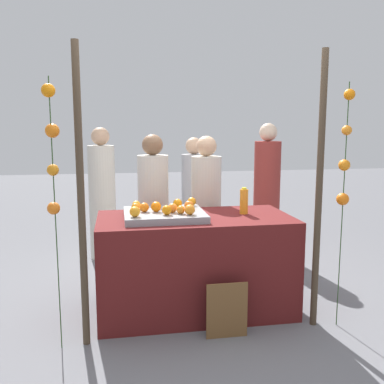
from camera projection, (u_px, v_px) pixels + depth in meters
name	position (u px, v px, depth m)	size (l,w,h in m)	color
ground_plane	(195.00, 309.00, 3.94)	(24.00, 24.00, 0.00)	slate
stall_counter	(195.00, 264.00, 3.87)	(1.73, 0.87, 0.88)	#5B1919
orange_tray	(164.00, 215.00, 3.73)	(0.70, 0.61, 0.06)	gray
orange_0	(156.00, 207.00, 3.70)	(0.09, 0.09, 0.09)	orange
orange_1	(192.00, 202.00, 3.99)	(0.08, 0.08, 0.08)	orange
orange_2	(167.00, 210.00, 3.57)	(0.08, 0.08, 0.08)	orange
orange_3	(136.00, 205.00, 3.81)	(0.08, 0.08, 0.08)	orange
orange_4	(181.00, 210.00, 3.62)	(0.07, 0.07, 0.07)	orange
orange_5	(144.00, 207.00, 3.70)	(0.08, 0.08, 0.08)	orange
orange_6	(178.00, 203.00, 3.89)	(0.08, 0.08, 0.08)	orange
orange_7	(135.00, 207.00, 3.74)	(0.07, 0.07, 0.07)	orange
orange_8	(190.00, 210.00, 3.58)	(0.09, 0.09, 0.09)	orange
orange_9	(135.00, 212.00, 3.49)	(0.09, 0.09, 0.09)	orange
orange_10	(173.00, 208.00, 3.67)	(0.08, 0.08, 0.08)	orange
orange_11	(189.00, 205.00, 3.79)	(0.08, 0.08, 0.08)	orange
juice_bottle	(244.00, 201.00, 3.91)	(0.08, 0.08, 0.25)	orange
chalkboard_sign	(227.00, 311.00, 3.38)	(0.34, 0.03, 0.47)	brown
vendor_left	(154.00, 216.00, 4.47)	(0.32, 0.32, 1.60)	beige
vendor_right	(206.00, 215.00, 4.54)	(0.32, 0.32, 1.58)	beige
crowd_person_0	(102.00, 198.00, 5.39)	(0.34, 0.34, 1.67)	beige
crowd_person_1	(267.00, 194.00, 5.60)	(0.35, 0.35, 1.72)	maroon
crowd_person_2	(194.00, 203.00, 5.33)	(0.31, 0.31, 1.55)	#99999E
canopy_post_left	(81.00, 200.00, 3.14)	(0.06, 0.06, 2.29)	#473828
canopy_post_right	(319.00, 193.00, 3.47)	(0.06, 0.06, 2.29)	#473828
garland_strand_left	(52.00, 148.00, 3.01)	(0.11, 0.11, 2.03)	#2D4C23
garland_strand_right	(345.00, 158.00, 3.41)	(0.10, 0.10, 2.03)	#2D4C23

